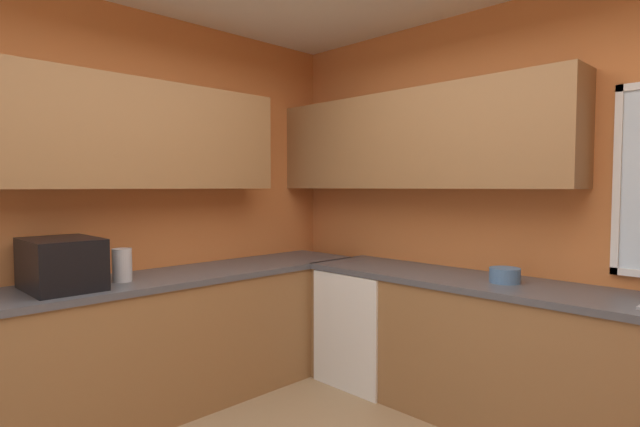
# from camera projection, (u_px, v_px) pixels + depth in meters

# --- Properties ---
(room_shell) EXTENTS (3.98, 3.89, 2.74)m
(room_shell) POSITION_uv_depth(u_px,v_px,m) (335.00, 122.00, 2.51)
(room_shell) COLOR #D17238
(room_shell) RESTS_ON ground_plane
(counter_run_left) EXTENTS (0.65, 3.50, 0.88)m
(counter_run_left) POSITION_uv_depth(u_px,v_px,m) (133.00, 349.00, 3.11)
(counter_run_left) COLOR olive
(counter_run_left) RESTS_ON ground_plane
(counter_run_back) EXTENTS (3.07, 0.65, 0.88)m
(counter_run_back) POSITION_uv_depth(u_px,v_px,m) (526.00, 359.00, 2.92)
(counter_run_back) COLOR olive
(counter_run_back) RESTS_ON ground_plane
(dishwasher) EXTENTS (0.60, 0.60, 0.84)m
(dishwasher) POSITION_uv_depth(u_px,v_px,m) (370.00, 325.00, 3.73)
(dishwasher) COLOR white
(dishwasher) RESTS_ON ground_plane
(microwave) EXTENTS (0.48, 0.36, 0.29)m
(microwave) POSITION_uv_depth(u_px,v_px,m) (61.00, 264.00, 2.80)
(microwave) COLOR black
(microwave) RESTS_ON counter_run_left
(kettle) EXTENTS (0.12, 0.12, 0.20)m
(kettle) POSITION_uv_depth(u_px,v_px,m) (122.00, 265.00, 3.03)
(kettle) COLOR #B7B7BC
(kettle) RESTS_ON counter_run_left
(bowl) EXTENTS (0.18, 0.18, 0.09)m
(bowl) POSITION_uv_depth(u_px,v_px,m) (505.00, 275.00, 3.00)
(bowl) COLOR #4C7099
(bowl) RESTS_ON counter_run_back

